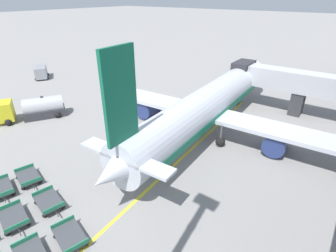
# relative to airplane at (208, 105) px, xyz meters

# --- Properties ---
(ground_plane) EXTENTS (500.00, 500.00, 0.00)m
(ground_plane) POSITION_rel_airplane_xyz_m (-13.87, 2.30, -3.41)
(ground_plane) COLOR gray
(jet_bridge) EXTENTS (20.22, 4.59, 6.32)m
(jet_bridge) POSITION_rel_airplane_xyz_m (9.85, 12.15, 0.50)
(jet_bridge) COLOR silver
(jet_bridge) RESTS_ON ground_plane
(airplane) EXTENTS (30.75, 37.02, 12.57)m
(airplane) POSITION_rel_airplane_xyz_m (0.00, 0.00, 0.00)
(airplane) COLOR silver
(airplane) RESTS_ON ground_plane
(fuel_tanker_primary) EXTENTS (6.33, 8.62, 3.04)m
(fuel_tanker_primary) POSITION_rel_airplane_xyz_m (-20.74, -11.01, -2.10)
(fuel_tanker_primary) COLOR yellow
(fuel_tanker_primary) RESTS_ON ground_plane
(service_van) EXTENTS (4.91, 4.14, 2.36)m
(service_van) POSITION_rel_airplane_xyz_m (-38.09, -0.26, -2.14)
(service_van) COLOR gray
(service_van) RESTS_ON ground_plane
(baggage_dolly_row_mid_a_col_a) EXTENTS (3.53, 2.30, 0.92)m
(baggage_dolly_row_mid_a_col_a) POSITION_rel_airplane_xyz_m (-8.33, -21.03, -2.93)
(baggage_dolly_row_mid_a_col_a) COLOR #424449
(baggage_dolly_row_mid_a_col_a) RESTS_ON ground_plane
(baggage_dolly_row_mid_a_col_b) EXTENTS (3.52, 2.23, 0.92)m
(baggage_dolly_row_mid_a_col_b) POSITION_rel_airplane_xyz_m (-4.10, -21.96, -2.93)
(baggage_dolly_row_mid_a_col_b) COLOR #424449
(baggage_dolly_row_mid_a_col_b) RESTS_ON ground_plane
(baggage_dolly_row_mid_b_col_a) EXTENTS (3.52, 2.29, 0.92)m
(baggage_dolly_row_mid_b_col_a) POSITION_rel_airplane_xyz_m (-8.03, -18.78, -2.93)
(baggage_dolly_row_mid_b_col_a) COLOR #424449
(baggage_dolly_row_mid_b_col_a) RESTS_ON ground_plane
(baggage_dolly_row_mid_b_col_b) EXTENTS (3.52, 2.19, 0.92)m
(baggage_dolly_row_mid_b_col_b) POSITION_rel_airplane_xyz_m (-3.58, -19.41, -2.93)
(baggage_dolly_row_mid_b_col_b) COLOR #424449
(baggage_dolly_row_mid_b_col_b) RESTS_ON ground_plane
(baggage_dolly_row_mid_b_col_c) EXTENTS (3.52, 2.30, 0.92)m
(baggage_dolly_row_mid_b_col_c) POSITION_rel_airplane_xyz_m (0.74, -20.40, -2.93)
(baggage_dolly_row_mid_b_col_c) COLOR #424449
(baggage_dolly_row_mid_b_col_c) RESTS_ON ground_plane
(stand_guidance_stripe) EXTENTS (2.78, 38.64, 0.01)m
(stand_guidance_stripe) POSITION_rel_airplane_xyz_m (1.12, -7.57, -3.41)
(stand_guidance_stripe) COLOR yellow
(stand_guidance_stripe) RESTS_ON ground_plane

